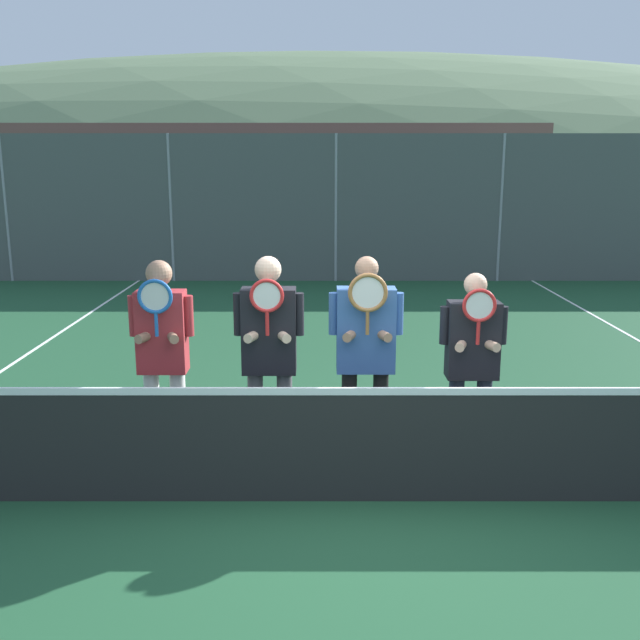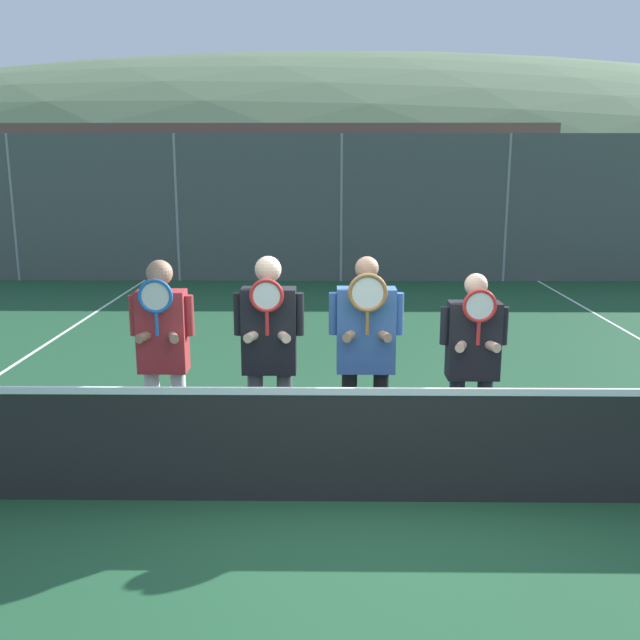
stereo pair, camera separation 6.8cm
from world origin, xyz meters
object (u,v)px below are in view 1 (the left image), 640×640
(player_center_left, at_px, (270,348))
(car_far_left, at_px, (70,231))
(car_left_of_center, at_px, (266,228))
(player_center_right, at_px, (366,347))
(player_rightmost, at_px, (473,357))
(player_leftmost, at_px, (163,349))
(car_center, at_px, (461,227))

(player_center_left, xyz_separation_m, car_far_left, (-6.08, 12.80, -0.25))
(car_left_of_center, bearing_deg, player_center_left, -85.59)
(player_center_right, bearing_deg, player_rightmost, 2.81)
(player_leftmost, distance_m, car_left_of_center, 12.93)
(player_leftmost, height_order, player_center_left, player_center_left)
(player_center_left, height_order, player_center_right, player_center_left)
(player_leftmost, height_order, car_far_left, player_leftmost)
(player_center_left, height_order, car_far_left, player_center_left)
(car_far_left, bearing_deg, player_center_left, -64.59)
(player_center_right, height_order, player_rightmost, player_center_right)
(player_leftmost, bearing_deg, car_center, 68.68)
(player_center_right, height_order, car_center, car_center)
(player_leftmost, xyz_separation_m, car_far_left, (-5.18, 12.71, -0.22))
(car_far_left, bearing_deg, player_center_right, -61.64)
(player_leftmost, height_order, car_center, car_center)
(car_far_left, bearing_deg, player_leftmost, -67.83)
(player_center_left, height_order, player_rightmost, player_center_left)
(player_center_left, bearing_deg, player_center_right, 3.52)
(player_rightmost, bearing_deg, player_center_right, -177.19)
(car_center, bearing_deg, player_rightmost, -100.53)
(player_rightmost, height_order, car_far_left, player_rightmost)
(player_leftmost, relative_size, car_left_of_center, 0.40)
(car_center, bearing_deg, car_left_of_center, 178.03)
(player_leftmost, height_order, player_center_right, player_center_right)
(player_center_left, distance_m, player_rightmost, 1.71)
(player_leftmost, xyz_separation_m, player_rightmost, (2.61, -0.00, -0.07))
(player_rightmost, distance_m, car_center, 12.97)
(player_rightmost, height_order, car_center, car_center)
(car_far_left, distance_m, car_center, 10.16)
(player_center_right, bearing_deg, player_center_left, -176.48)
(player_rightmost, relative_size, car_left_of_center, 0.38)
(player_center_right, distance_m, car_far_left, 14.49)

